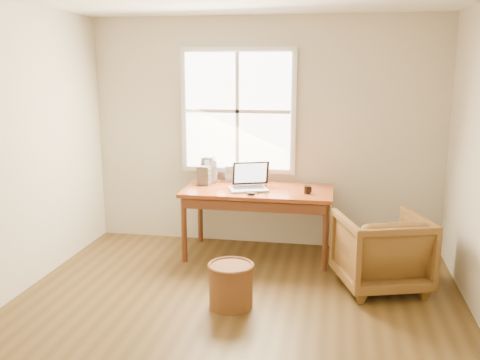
{
  "coord_description": "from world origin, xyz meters",
  "views": [
    {
      "loc": [
        0.82,
        -3.76,
        2.06
      ],
      "look_at": [
        -0.17,
        1.65,
        0.87
      ],
      "focal_mm": 40.0,
      "sensor_mm": 36.0,
      "label": 1
    }
  ],
  "objects_px": {
    "armchair": "(381,251)",
    "coffee_mug": "(307,190)",
    "wicker_stool": "(231,286)",
    "laptop": "(248,176)",
    "cd_stack_a": "(210,171)",
    "desk": "(258,191)"
  },
  "relations": [
    {
      "from": "armchair",
      "to": "wicker_stool",
      "type": "bearing_deg",
      "value": 9.4
    },
    {
      "from": "laptop",
      "to": "armchair",
      "type": "bearing_deg",
      "value": -44.0
    },
    {
      "from": "armchair",
      "to": "coffee_mug",
      "type": "height_order",
      "value": "coffee_mug"
    },
    {
      "from": "armchair",
      "to": "coffee_mug",
      "type": "xyz_separation_m",
      "value": [
        -0.73,
        0.54,
        0.43
      ]
    },
    {
      "from": "desk",
      "to": "armchair",
      "type": "bearing_deg",
      "value": -27.45
    },
    {
      "from": "wicker_stool",
      "to": "cd_stack_a",
      "type": "bearing_deg",
      "value": 109.47
    },
    {
      "from": "armchair",
      "to": "laptop",
      "type": "height_order",
      "value": "laptop"
    },
    {
      "from": "coffee_mug",
      "to": "cd_stack_a",
      "type": "height_order",
      "value": "cd_stack_a"
    },
    {
      "from": "desk",
      "to": "laptop",
      "type": "distance_m",
      "value": 0.21
    },
    {
      "from": "armchair",
      "to": "laptop",
      "type": "distance_m",
      "value": 1.58
    },
    {
      "from": "desk",
      "to": "coffee_mug",
      "type": "relative_size",
      "value": 20.0
    },
    {
      "from": "cd_stack_a",
      "to": "laptop",
      "type": "bearing_deg",
      "value": -32.58
    },
    {
      "from": "cd_stack_a",
      "to": "coffee_mug",
      "type": "bearing_deg",
      "value": -17.37
    },
    {
      "from": "wicker_stool",
      "to": "coffee_mug",
      "type": "bearing_deg",
      "value": 64.71
    },
    {
      "from": "armchair",
      "to": "coffee_mug",
      "type": "distance_m",
      "value": 1.01
    },
    {
      "from": "desk",
      "to": "cd_stack_a",
      "type": "relative_size",
      "value": 6.05
    },
    {
      "from": "coffee_mug",
      "to": "wicker_stool",
      "type": "bearing_deg",
      "value": -107.92
    },
    {
      "from": "wicker_stool",
      "to": "coffee_mug",
      "type": "relative_size",
      "value": 4.72
    },
    {
      "from": "wicker_stool",
      "to": "coffee_mug",
      "type": "height_order",
      "value": "coffee_mug"
    },
    {
      "from": "armchair",
      "to": "cd_stack_a",
      "type": "height_order",
      "value": "cd_stack_a"
    },
    {
      "from": "desk",
      "to": "laptop",
      "type": "relative_size",
      "value": 3.77
    },
    {
      "from": "wicker_stool",
      "to": "coffee_mug",
      "type": "distance_m",
      "value": 1.47
    }
  ]
}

